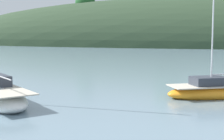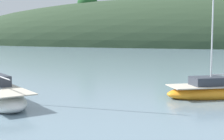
# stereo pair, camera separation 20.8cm
# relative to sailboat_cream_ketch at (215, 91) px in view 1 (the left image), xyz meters

# --- Properties ---
(far_shoreline_hill) EXTENTS (150.00, 36.00, 30.90)m
(far_shoreline_hill) POSITION_rel_sailboat_cream_ketch_xyz_m (-7.33, 77.09, -0.28)
(far_shoreline_hill) COLOR #2D422B
(far_shoreline_hill) RESTS_ON ground
(sailboat_cream_ketch) EXTENTS (6.64, 4.84, 8.70)m
(sailboat_cream_ketch) POSITION_rel_sailboat_cream_ketch_xyz_m (0.00, 0.00, 0.00)
(sailboat_cream_ketch) COLOR orange
(sailboat_cream_ketch) RESTS_ON ground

